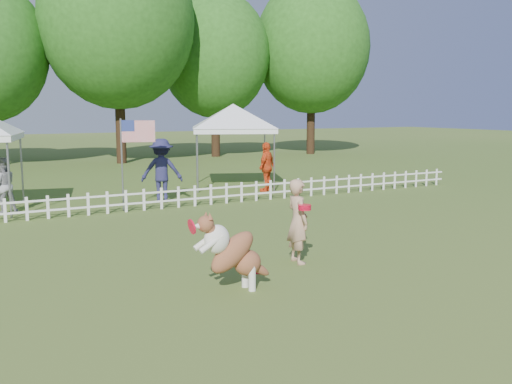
# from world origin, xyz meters

# --- Properties ---
(ground) EXTENTS (120.00, 120.00, 0.00)m
(ground) POSITION_xyz_m (0.00, 0.00, 0.00)
(ground) COLOR #2F541A
(ground) RESTS_ON ground
(picket_fence) EXTENTS (22.00, 0.08, 0.60)m
(picket_fence) POSITION_xyz_m (0.00, 7.00, 0.30)
(picket_fence) COLOR white
(picket_fence) RESTS_ON ground
(handler) EXTENTS (0.41, 0.59, 1.52)m
(handler) POSITION_xyz_m (0.54, 0.48, 0.76)
(handler) COLOR tan
(handler) RESTS_ON ground
(dog) EXTENTS (1.20, 0.43, 1.24)m
(dog) POSITION_xyz_m (-1.20, -0.45, 0.62)
(dog) COLOR brown
(dog) RESTS_ON ground
(frisbee_on_turf) EXTENTS (0.29, 0.29, 0.02)m
(frisbee_on_turf) POSITION_xyz_m (-0.37, 0.27, 0.01)
(frisbee_on_turf) COLOR red
(frisbee_on_turf) RESTS_ON ground
(canopy_tent_right) EXTENTS (3.63, 3.63, 2.88)m
(canopy_tent_right) POSITION_xyz_m (4.02, 10.12, 1.44)
(canopy_tent_right) COLOR white
(canopy_tent_right) RESTS_ON ground
(flag_pole) EXTENTS (0.95, 0.37, 2.51)m
(flag_pole) POSITION_xyz_m (-0.75, 7.28, 1.26)
(flag_pole) COLOR gray
(flag_pole) RESTS_ON ground
(spectator_a) EXTENTS (0.81, 0.67, 1.49)m
(spectator_a) POSITION_xyz_m (-3.65, 8.44, 0.75)
(spectator_a) COLOR #939297
(spectator_a) RESTS_ON ground
(spectator_b) EXTENTS (1.40, 1.11, 1.89)m
(spectator_b) POSITION_xyz_m (0.70, 8.21, 0.95)
(spectator_b) COLOR #23234A
(spectator_b) RESTS_ON ground
(spectator_c) EXTENTS (1.03, 0.89, 1.66)m
(spectator_c) POSITION_xyz_m (4.53, 8.61, 0.83)
(spectator_c) COLOR #E6481B
(spectator_c) RESTS_ON ground
(tree_center_right) EXTENTS (7.60, 7.60, 12.60)m
(tree_center_right) POSITION_xyz_m (3.00, 21.00, 6.30)
(tree_center_right) COLOR #255618
(tree_center_right) RESTS_ON ground
(tree_right) EXTENTS (6.20, 6.20, 10.40)m
(tree_right) POSITION_xyz_m (9.00, 22.50, 5.20)
(tree_right) COLOR #255618
(tree_right) RESTS_ON ground
(tree_far_right) EXTENTS (7.00, 7.00, 11.40)m
(tree_far_right) POSITION_xyz_m (15.00, 21.50, 5.70)
(tree_far_right) COLOR #255618
(tree_far_right) RESTS_ON ground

